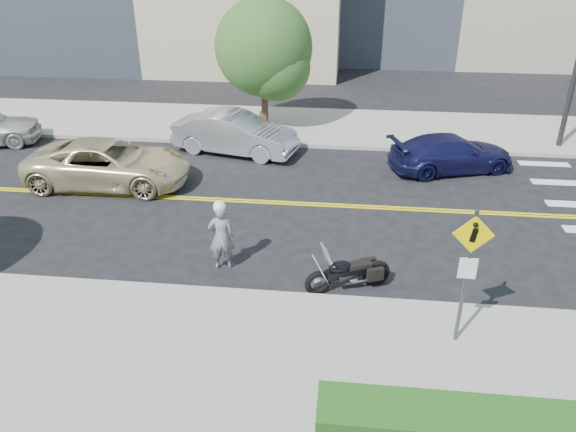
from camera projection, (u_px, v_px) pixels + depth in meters
The scene contains 10 objects.
ground_plane at pixel (288, 203), 17.68m from camera, with size 120.00×120.00×0.00m, color black.
sidewalk_near at pixel (246, 366), 11.03m from camera, with size 60.00×5.00×0.15m, color #9E9B91.
sidewalk_far at pixel (307, 126), 24.27m from camera, with size 60.00×5.00×0.15m, color #9E9B91.
pedestrian_sign at pixel (468, 265), 10.80m from camera, with size 0.78×0.08×3.00m.
motorcyclist at pixel (221, 235), 13.94m from camera, with size 0.72×0.55×1.88m.
motorcycle at pixel (349, 266), 13.25m from camera, with size 2.08×0.63×1.26m, color black, non-canonical shape.
suv at pixel (108, 164), 18.65m from camera, with size 2.48×5.37×1.49m, color beige.
parked_car_silver at pixel (235, 133), 21.28m from camera, with size 1.65×4.73×1.56m, color #B2B4BA.
parked_car_blue at pixel (452, 153), 19.79m from camera, with size 1.80×4.44×1.29m, color #1A1B4F.
tree_far_a at pixel (264, 47), 22.63m from camera, with size 3.96×3.96×5.41m.
Camera 1 is at (1.76, -15.79, 7.76)m, focal length 35.00 mm.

